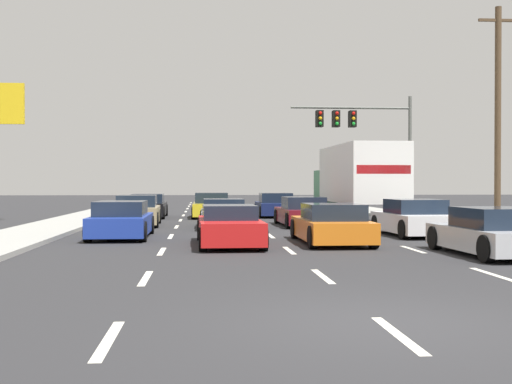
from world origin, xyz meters
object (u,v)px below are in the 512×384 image
(car_navy, at_px, (275,206))
(car_maroon, at_px, (303,213))
(car_tan, at_px, (137,212))
(car_silver, at_px, (494,233))
(car_orange, at_px, (331,225))
(car_blue, at_px, (121,221))
(car_yellow, at_px, (211,206))
(car_gray, at_px, (223,215))
(car_black, at_px, (148,206))
(car_red, at_px, (229,227))
(utility_pole_mid, at_px, (498,112))
(traffic_signal_mast, at_px, (356,127))
(car_white, at_px, (414,219))
(box_truck, at_px, (357,178))

(car_navy, bearing_deg, car_maroon, -87.70)
(car_tan, relative_size, car_silver, 0.99)
(car_tan, xyz_separation_m, car_orange, (6.64, -8.92, -0.05))
(car_blue, bearing_deg, car_orange, -21.21)
(car_maroon, bearing_deg, car_silver, -75.55)
(car_yellow, distance_m, car_gray, 7.98)
(car_maroon, bearing_deg, car_tan, 173.77)
(car_gray, xyz_separation_m, car_silver, (6.43, -10.85, 0.01))
(car_maroon, bearing_deg, car_orange, -92.53)
(car_silver, bearing_deg, car_black, 117.68)
(car_gray, bearing_deg, car_orange, -67.24)
(car_yellow, height_order, car_red, car_yellow)
(car_tan, height_order, car_blue, car_tan)
(car_red, distance_m, utility_pole_mid, 16.01)
(car_tan, bearing_deg, car_navy, 46.72)
(car_maroon, distance_m, car_orange, 8.16)
(car_tan, distance_m, car_gray, 4.01)
(car_black, relative_size, traffic_signal_mast, 0.64)
(traffic_signal_mast, bearing_deg, car_black, -167.35)
(car_red, xyz_separation_m, car_navy, (3.13, 16.37, 0.04))
(car_black, distance_m, car_navy, 6.78)
(car_silver, bearing_deg, car_maroon, 104.45)
(car_navy, height_order, car_white, car_navy)
(car_navy, relative_size, traffic_signal_mast, 0.61)
(car_yellow, bearing_deg, car_silver, -70.10)
(car_gray, distance_m, car_white, 7.86)
(car_white, bearing_deg, car_blue, -179.04)
(car_black, bearing_deg, car_red, -77.19)
(traffic_signal_mast, bearing_deg, car_red, -113.47)
(car_navy, distance_m, car_orange, 16.02)
(car_navy, distance_m, box_truck, 6.17)
(car_red, bearing_deg, car_yellow, 91.21)
(car_tan, xyz_separation_m, utility_pole_mid, (15.86, -0.02, 4.35))
(car_black, bearing_deg, box_truck, -24.65)
(car_tan, distance_m, car_navy, 9.76)
(car_yellow, relative_size, car_orange, 0.91)
(car_navy, relative_size, box_truck, 0.47)
(car_gray, xyz_separation_m, traffic_signal_mast, (8.04, 11.09, 4.56))
(car_navy, relative_size, car_white, 1.03)
(car_blue, relative_size, car_gray, 1.01)
(car_tan, bearing_deg, car_red, -68.99)
(car_white, height_order, utility_pole_mid, utility_pole_mid)
(traffic_signal_mast, bearing_deg, car_tan, -141.19)
(car_black, relative_size, car_silver, 1.07)
(car_black, xyz_separation_m, traffic_signal_mast, (11.74, 2.63, 4.52))
(car_tan, xyz_separation_m, box_truck, (10.01, 2.11, 1.45))
(car_yellow, bearing_deg, car_black, 171.62)
(car_tan, distance_m, traffic_signal_mast, 15.62)
(car_yellow, relative_size, car_maroon, 0.90)
(car_silver, bearing_deg, traffic_signal_mast, 85.81)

